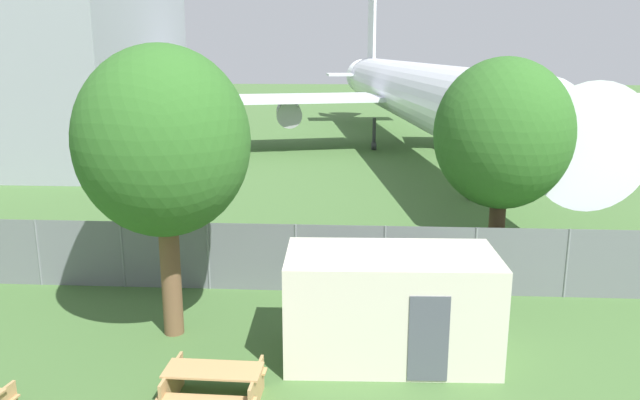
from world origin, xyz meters
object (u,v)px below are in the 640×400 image
object	(u,v)px
portable_cabin	(390,306)
tree_near_hangar	(503,135)
airplane	(412,92)
tree_behind_benches	(163,143)
picnic_bench_open_grass	(214,382)

from	to	relation	value
portable_cabin	tree_near_hangar	xyz separation A→B (m)	(3.35, 4.93, 3.24)
airplane	portable_cabin	world-z (taller)	airplane
airplane	portable_cabin	bearing A→B (deg)	-12.98
tree_behind_benches	portable_cabin	bearing A→B (deg)	-9.30
airplane	picnic_bench_open_grass	distance (m)	31.94
portable_cabin	tree_behind_benches	distance (m)	6.39
airplane	tree_near_hangar	world-z (taller)	airplane
tree_near_hangar	tree_behind_benches	distance (m)	9.54
portable_cabin	tree_near_hangar	world-z (taller)	tree_near_hangar
portable_cabin	tree_behind_benches	xyz separation A→B (m)	(-5.27, 0.86, 3.52)
portable_cabin	tree_near_hangar	bearing A→B (deg)	53.69
airplane	portable_cabin	distance (m)	29.15
tree_near_hangar	picnic_bench_open_grass	bearing A→B (deg)	-133.99
airplane	picnic_bench_open_grass	world-z (taller)	airplane
airplane	portable_cabin	xyz separation A→B (m)	(-2.73, -28.88, -2.83)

